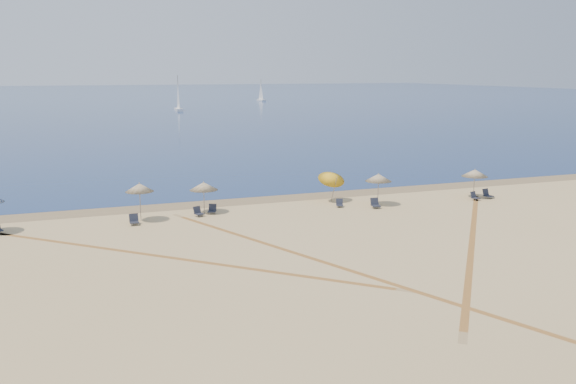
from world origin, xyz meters
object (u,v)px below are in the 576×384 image
Objects in this scene: chair_7 at (475,196)px; chair_3 at (198,212)px; chair_6 at (375,204)px; umbrella_5 at (475,173)px; umbrella_3 at (332,177)px; umbrella_1 at (139,188)px; chair_5 at (340,203)px; umbrella_4 at (378,178)px; umbrella_2 at (204,186)px; chair_8 at (487,194)px; sailboat_1 at (178,100)px; sailboat_2 at (261,94)px; chair_2 at (134,220)px; chair_4 at (212,209)px.

chair_3 is at bearing 158.16° from chair_7.
umbrella_5 is at bearing 10.12° from chair_6.
umbrella_3 reaches higher than chair_7.
umbrella_1 is 14.46m from chair_5.
umbrella_4 reaches higher than chair_7.
umbrella_5 reaches higher than chair_7.
chair_5 is (-2.99, 0.32, -1.82)m from umbrella_4.
chair_7 is at bearing -16.46° from umbrella_3.
umbrella_3 is 10.80m from chair_3.
umbrella_2 is 0.85× the size of umbrella_3.
chair_8 is 114.06m from sailboat_1.
umbrella_3 is at bearing -111.73° from sailboat_2.
umbrella_1 is 0.30× the size of sailboat_1.
umbrella_4 is at bearing 57.98° from chair_6.
chair_4 is at bearing 12.90° from chair_2.
chair_6 is at bearing -12.49° from umbrella_2.
umbrella_5 is 1.95m from chair_8.
chair_8 reaches higher than chair_4.
chair_8 is (27.14, -0.79, 0.01)m from chair_2.
umbrella_1 is 3.12× the size of chair_8.
chair_8 reaches higher than chair_2.
chair_3 is (-13.41, 1.00, -1.79)m from umbrella_4.
chair_2 reaches higher than chair_7.
umbrella_3 is at bearing -91.71° from sailboat_1.
chair_5 is 160.05m from sailboat_2.
sailboat_2 is (38.87, 155.81, 1.84)m from chair_6.
sailboat_2 is at bearing 48.98° from chair_3.
chair_2 is at bearing 179.48° from umbrella_5.
chair_8 is (1.35, 0.24, 0.04)m from chair_7.
chair_7 is (7.95, -0.97, -1.80)m from umbrella_4.
umbrella_3 is 3.18× the size of chair_8.
chair_8 is at bearing -3.65° from umbrella_1.
umbrella_5 reaches higher than chair_8.
chair_2 is 0.92× the size of chair_6.
umbrella_1 is 4.59m from umbrella_2.
chair_6 is at bearing -110.71° from sailboat_2.
chair_2 is (-26.27, 0.24, -1.67)m from umbrella_5.
umbrella_5 is at bearing -5.43° from umbrella_2.
umbrella_1 is at bearing 162.83° from chair_8.
umbrella_2 is at bearing 159.84° from chair_8.
chair_7 is (21.36, -1.97, -0.00)m from chair_3.
umbrella_5 is at bearing -85.96° from sailboat_1.
chair_4 is 21.73m from chair_8.
chair_6 reaches higher than chair_2.
umbrella_5 is at bearing -11.97° from umbrella_3.
umbrella_1 is at bearing 177.46° from umbrella_5.
umbrella_1 is 3.64× the size of chair_5.
chair_3 is at bearing -173.50° from umbrella_3.
chair_5 is 0.10× the size of sailboat_2.
chair_4 is 1.05× the size of chair_7.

